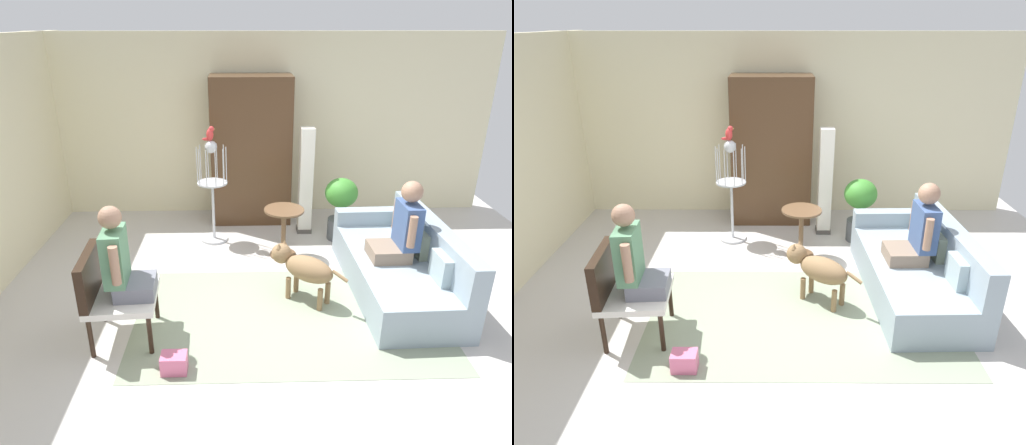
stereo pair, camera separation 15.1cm
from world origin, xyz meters
The scene contains 15 objects.
ground_plane centered at (0.00, 0.00, 0.00)m, with size 7.24×7.24×0.00m, color beige.
back_wall centered at (0.00, 2.81, 1.31)m, with size 6.63×0.12×2.62m, color beige.
area_rug centered at (0.09, -0.18, 0.00)m, with size 3.05×1.85×0.01m, color gray.
couch centered at (1.36, 0.35, 0.28)m, with size 0.99×2.07×0.79m.
armchair centered at (-1.58, -0.44, 0.52)m, with size 0.65×0.68×0.88m.
person_on_couch centered at (1.31, 0.32, 0.74)m, with size 0.49×0.54×0.85m.
person_on_armchair centered at (-1.44, -0.43, 0.80)m, with size 0.44×0.53×0.86m.
round_end_table centered at (0.15, 1.16, 0.39)m, with size 0.49×0.49×0.63m.
dog centered at (0.26, 0.16, 0.38)m, with size 0.74×0.61×0.60m.
bird_cage_stand centered at (-0.75, 1.67, 0.69)m, with size 0.39×0.39×1.37m.
parrot centered at (-0.75, 1.67, 1.45)m, with size 0.17×0.10×0.18m.
potted_plant centered at (0.94, 1.65, 0.51)m, with size 0.43×0.43×0.86m.
column_lamp centered at (0.50, 1.91, 0.73)m, with size 0.20×0.20×1.47m.
armoire_cabinet centered at (-0.23, 2.40, 1.04)m, with size 1.12×0.56×2.08m, color #4C331E.
handbag centered at (-0.95, -0.94, 0.09)m, with size 0.22×0.16×0.17m, color #D8668C.
Camera 1 is at (-0.36, -4.10, 2.74)m, focal length 32.76 mm.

